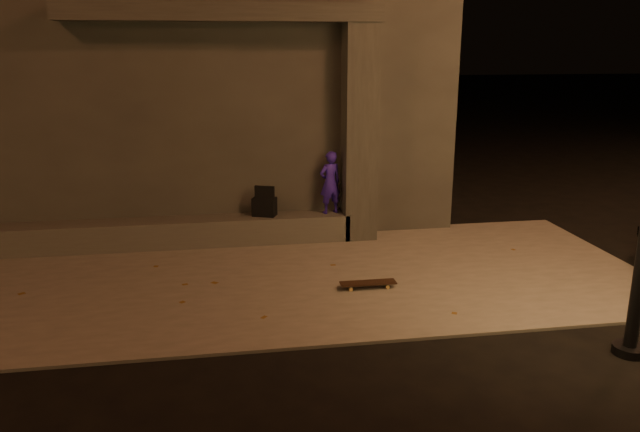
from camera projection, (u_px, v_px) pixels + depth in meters
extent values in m
plane|color=black|center=(285.00, 343.00, 7.14)|extent=(120.00, 120.00, 0.00)
cube|color=#66625A|center=(270.00, 279.00, 9.03)|extent=(11.00, 4.40, 0.04)
cube|color=#3A3734|center=(198.00, 80.00, 12.47)|extent=(9.00, 5.00, 5.20)
cube|color=#54514C|center=(171.00, 233.00, 10.40)|extent=(6.00, 0.55, 0.45)
cube|color=#3A3734|center=(360.00, 134.00, 10.48)|extent=(0.55, 0.55, 3.60)
cube|color=#3A3734|center=(223.00, 12.00, 9.66)|extent=(5.00, 0.70, 0.28)
imported|color=#341CB8|center=(330.00, 182.00, 10.62)|extent=(0.45, 0.37, 1.07)
cube|color=black|center=(264.00, 207.00, 10.54)|extent=(0.45, 0.37, 0.31)
cube|color=black|center=(264.00, 191.00, 10.47)|extent=(0.33, 0.17, 0.22)
cube|color=black|center=(368.00, 283.00, 8.62)|extent=(0.78, 0.20, 0.02)
cylinder|color=tan|center=(385.00, 283.00, 8.74)|extent=(0.05, 0.03, 0.05)
cylinder|color=tan|center=(388.00, 287.00, 8.60)|extent=(0.05, 0.03, 0.05)
cylinder|color=tan|center=(349.00, 285.00, 8.66)|extent=(0.05, 0.03, 0.05)
cylinder|color=tan|center=(351.00, 289.00, 8.52)|extent=(0.05, 0.03, 0.05)
cube|color=#99999E|center=(386.00, 283.00, 8.66)|extent=(0.05, 0.16, 0.02)
cube|color=#99999E|center=(350.00, 285.00, 8.58)|extent=(0.05, 0.16, 0.02)
cylinder|color=black|center=(629.00, 350.00, 6.87)|extent=(0.36, 0.36, 0.10)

